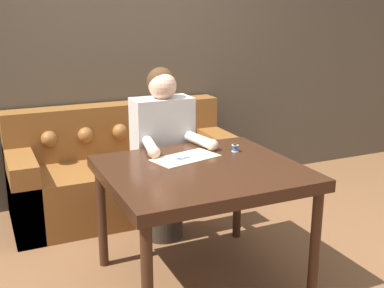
{
  "coord_description": "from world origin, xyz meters",
  "views": [
    {
      "loc": [
        -1.2,
        -2.32,
        1.64
      ],
      "look_at": [
        -0.04,
        0.24,
        0.85
      ],
      "focal_mm": 45.0,
      "sensor_mm": 36.0,
      "label": 1
    }
  ],
  "objects_px": {
    "scissors": "(186,158)",
    "person": "(163,155)",
    "couch": "(125,173)",
    "dining_table": "(202,179)",
    "thread_spool": "(235,148)"
  },
  "relations": [
    {
      "from": "thread_spool",
      "to": "scissors",
      "type": "bearing_deg",
      "value": -179.31
    },
    {
      "from": "dining_table",
      "to": "thread_spool",
      "type": "xyz_separation_m",
      "value": [
        0.33,
        0.19,
        0.1
      ]
    },
    {
      "from": "couch",
      "to": "scissors",
      "type": "distance_m",
      "value": 1.18
    },
    {
      "from": "dining_table",
      "to": "couch",
      "type": "bearing_deg",
      "value": 94.15
    },
    {
      "from": "dining_table",
      "to": "person",
      "type": "xyz_separation_m",
      "value": [
        0.01,
        0.66,
        -0.04
      ]
    },
    {
      "from": "couch",
      "to": "thread_spool",
      "type": "relative_size",
      "value": 40.89
    },
    {
      "from": "person",
      "to": "scissors",
      "type": "xyz_separation_m",
      "value": [
        -0.03,
        -0.47,
        0.12
      ]
    },
    {
      "from": "dining_table",
      "to": "person",
      "type": "height_order",
      "value": "person"
    },
    {
      "from": "couch",
      "to": "dining_table",
      "type": "bearing_deg",
      "value": -85.85
    },
    {
      "from": "couch",
      "to": "scissors",
      "type": "relative_size",
      "value": 7.63
    },
    {
      "from": "thread_spool",
      "to": "dining_table",
      "type": "bearing_deg",
      "value": -149.53
    },
    {
      "from": "scissors",
      "to": "person",
      "type": "bearing_deg",
      "value": 86.51
    },
    {
      "from": "couch",
      "to": "scissors",
      "type": "bearing_deg",
      "value": -86.08
    },
    {
      "from": "dining_table",
      "to": "scissors",
      "type": "distance_m",
      "value": 0.21
    },
    {
      "from": "dining_table",
      "to": "scissors",
      "type": "bearing_deg",
      "value": 95.44
    }
  ]
}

